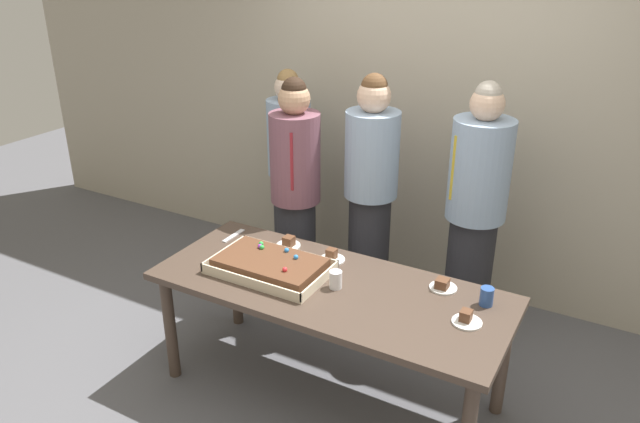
% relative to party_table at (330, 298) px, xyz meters
% --- Properties ---
extents(ground_plane, '(12.00, 12.00, 0.00)m').
position_rel_party_table_xyz_m(ground_plane, '(0.00, 0.00, -0.65)').
color(ground_plane, '#5B5B60').
extents(interior_back_panel, '(8.00, 0.12, 3.00)m').
position_rel_party_table_xyz_m(interior_back_panel, '(0.00, 1.60, 0.85)').
color(interior_back_panel, '#B2A893').
rests_on(interior_back_panel, ground_plane).
extents(party_table, '(1.97, 0.81, 0.73)m').
position_rel_party_table_xyz_m(party_table, '(0.00, 0.00, 0.00)').
color(party_table, '#47382D').
rests_on(party_table, ground_plane).
extents(sheet_cake, '(0.66, 0.41, 0.11)m').
position_rel_party_table_xyz_m(sheet_cake, '(-0.37, -0.04, 0.12)').
color(sheet_cake, beige).
rests_on(sheet_cake, party_table).
extents(plated_slice_near_left, '(0.15, 0.15, 0.07)m').
position_rel_party_table_xyz_m(plated_slice_near_left, '(-0.13, 0.26, 0.10)').
color(plated_slice_near_left, white).
rests_on(plated_slice_near_left, party_table).
extents(plated_slice_near_right, '(0.15, 0.15, 0.07)m').
position_rel_party_table_xyz_m(plated_slice_near_right, '(-0.44, 0.28, 0.11)').
color(plated_slice_near_right, white).
rests_on(plated_slice_near_right, party_table).
extents(plated_slice_far_left, '(0.15, 0.15, 0.06)m').
position_rel_party_table_xyz_m(plated_slice_far_left, '(0.76, 0.02, 0.10)').
color(plated_slice_far_left, white).
rests_on(plated_slice_far_left, party_table).
extents(plated_slice_far_right, '(0.15, 0.15, 0.06)m').
position_rel_party_table_xyz_m(plated_slice_far_right, '(0.55, 0.26, 0.10)').
color(plated_slice_far_right, white).
rests_on(plated_slice_far_right, party_table).
extents(drink_cup_nearest, '(0.07, 0.07, 0.10)m').
position_rel_party_table_xyz_m(drink_cup_nearest, '(0.04, -0.01, 0.13)').
color(drink_cup_nearest, white).
rests_on(drink_cup_nearest, party_table).
extents(drink_cup_middle, '(0.07, 0.07, 0.10)m').
position_rel_party_table_xyz_m(drink_cup_middle, '(0.80, 0.22, 0.13)').
color(drink_cup_middle, '#2D5199').
rests_on(drink_cup_middle, party_table).
extents(cake_server_utensil, '(0.03, 0.20, 0.01)m').
position_rel_party_table_xyz_m(cake_server_utensil, '(-0.82, 0.23, 0.09)').
color(cake_server_utensil, silver).
rests_on(cake_server_utensil, party_table).
extents(person_serving_front, '(0.34, 0.34, 1.67)m').
position_rel_party_table_xyz_m(person_serving_front, '(-0.67, 0.73, 0.22)').
color(person_serving_front, '#28282D').
rests_on(person_serving_front, ground_plane).
extents(person_green_shirt_behind, '(0.37, 0.37, 1.72)m').
position_rel_party_table_xyz_m(person_green_shirt_behind, '(0.50, 0.99, 0.24)').
color(person_green_shirt_behind, '#28282D').
rests_on(person_green_shirt_behind, ground_plane).
extents(person_striped_tie_right, '(0.36, 0.36, 1.71)m').
position_rel_party_table_xyz_m(person_striped_tie_right, '(-0.19, 0.92, 0.24)').
color(person_striped_tie_right, '#28282D').
rests_on(person_striped_tie_right, ground_plane).
extents(person_far_right_suit, '(0.33, 0.33, 1.63)m').
position_rel_party_table_xyz_m(person_far_right_suit, '(-0.96, 1.13, 0.20)').
color(person_far_right_suit, '#28282D').
rests_on(person_far_right_suit, ground_plane).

